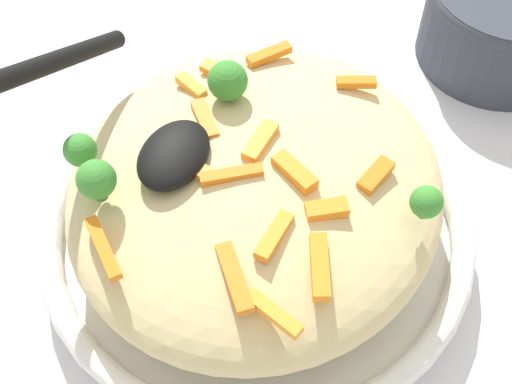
# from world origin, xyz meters

# --- Properties ---
(ground_plane) EXTENTS (2.40, 2.40, 0.00)m
(ground_plane) POSITION_xyz_m (0.00, 0.00, 0.00)
(ground_plane) COLOR silver
(serving_bowl) EXTENTS (0.30, 0.30, 0.04)m
(serving_bowl) POSITION_xyz_m (0.00, 0.00, 0.02)
(serving_bowl) COLOR white
(serving_bowl) RESTS_ON ground_plane
(pasta_mound) EXTENTS (0.26, 0.24, 0.07)m
(pasta_mound) POSITION_xyz_m (0.00, 0.00, 0.07)
(pasta_mound) COLOR #DBC689
(pasta_mound) RESTS_ON serving_bowl
(carrot_piece_0) EXTENTS (0.03, 0.03, 0.01)m
(carrot_piece_0) POSITION_xyz_m (0.09, 0.03, 0.10)
(carrot_piece_0) COLOR orange
(carrot_piece_0) RESTS_ON pasta_mound
(carrot_piece_1) EXTENTS (0.03, 0.01, 0.01)m
(carrot_piece_1) POSITION_xyz_m (0.01, 0.00, 0.10)
(carrot_piece_1) COLOR orange
(carrot_piece_1) RESTS_ON pasta_mound
(carrot_piece_2) EXTENTS (0.03, 0.04, 0.01)m
(carrot_piece_2) POSITION_xyz_m (-0.02, 0.01, 0.10)
(carrot_piece_2) COLOR orange
(carrot_piece_2) RESTS_ON pasta_mound
(carrot_piece_3) EXTENTS (0.02, 0.03, 0.01)m
(carrot_piece_3) POSITION_xyz_m (-0.01, -0.03, 0.10)
(carrot_piece_3) COLOR orange
(carrot_piece_3) RESTS_ON pasta_mound
(carrot_piece_4) EXTENTS (0.04, 0.02, 0.01)m
(carrot_piece_4) POSITION_xyz_m (-0.06, -0.06, 0.10)
(carrot_piece_4) COLOR orange
(carrot_piece_4) RESTS_ON pasta_mound
(carrot_piece_5) EXTENTS (0.03, 0.01, 0.01)m
(carrot_piece_5) POSITION_xyz_m (-0.05, -0.03, 0.10)
(carrot_piece_5) COLOR orange
(carrot_piece_5) RESTS_ON pasta_mound
(carrot_piece_6) EXTENTS (0.03, 0.02, 0.01)m
(carrot_piece_6) POSITION_xyz_m (0.01, -0.07, 0.10)
(carrot_piece_6) COLOR orange
(carrot_piece_6) RESTS_ON pasta_mound
(carrot_piece_7) EXTENTS (0.04, 0.04, 0.01)m
(carrot_piece_7) POSITION_xyz_m (-0.08, -0.02, 0.10)
(carrot_piece_7) COLOR orange
(carrot_piece_7) RESTS_ON pasta_mound
(carrot_piece_8) EXTENTS (0.02, 0.03, 0.01)m
(carrot_piece_8) POSITION_xyz_m (0.04, 0.06, 0.10)
(carrot_piece_8) COLOR orange
(carrot_piece_8) RESTS_ON pasta_mound
(carrot_piece_9) EXTENTS (0.01, 0.03, 0.01)m
(carrot_piece_9) POSITION_xyz_m (0.06, 0.05, 0.10)
(carrot_piece_9) COLOR orange
(carrot_piece_9) RESTS_ON pasta_mound
(carrot_piece_10) EXTENTS (0.02, 0.04, 0.01)m
(carrot_piece_10) POSITION_xyz_m (-0.09, -0.05, 0.10)
(carrot_piece_10) COLOR orange
(carrot_piece_10) RESTS_ON pasta_mound
(carrot_piece_11) EXTENTS (0.03, 0.04, 0.01)m
(carrot_piece_11) POSITION_xyz_m (-0.09, 0.05, 0.10)
(carrot_piece_11) COLOR orange
(carrot_piece_11) RESTS_ON pasta_mound
(carrot_piece_12) EXTENTS (0.02, 0.03, 0.01)m
(carrot_piece_12) POSITION_xyz_m (-0.03, 0.03, 0.10)
(carrot_piece_12) COLOR orange
(carrot_piece_12) RESTS_ON pasta_mound
(carrot_piece_13) EXTENTS (0.02, 0.03, 0.01)m
(carrot_piece_13) POSITION_xyz_m (-0.02, -0.05, 0.10)
(carrot_piece_13) COLOR orange
(carrot_piece_13) RESTS_ON pasta_mound
(carrot_piece_14) EXTENTS (0.02, 0.03, 0.01)m
(carrot_piece_14) POSITION_xyz_m (0.08, -0.04, 0.10)
(carrot_piece_14) COLOR orange
(carrot_piece_14) RESTS_ON pasta_mound
(carrot_piece_15) EXTENTS (0.03, 0.03, 0.01)m
(carrot_piece_15) POSITION_xyz_m (0.01, 0.04, 0.10)
(carrot_piece_15) COLOR orange
(carrot_piece_15) RESTS_ON pasta_mound
(broccoli_floret_0) EXTENTS (0.02, 0.02, 0.03)m
(broccoli_floret_0) POSITION_xyz_m (-0.06, 0.07, 0.11)
(broccoli_floret_0) COLOR #377928
(broccoli_floret_0) RESTS_ON pasta_mound
(broccoli_floret_1) EXTENTS (0.02, 0.02, 0.02)m
(broccoli_floret_1) POSITION_xyz_m (-0.04, 0.10, 0.11)
(broccoli_floret_1) COLOR #377928
(broccoli_floret_1) RESTS_ON pasta_mound
(broccoli_floret_2) EXTENTS (0.02, 0.02, 0.02)m
(broccoli_floret_2) POSITION_xyz_m (-0.00, -0.10, 0.11)
(broccoli_floret_2) COLOR #377928
(broccoli_floret_2) RESTS_ON pasta_mound
(broccoli_floret_3) EXTENTS (0.03, 0.03, 0.03)m
(broccoli_floret_3) POSITION_xyz_m (0.04, 0.04, 0.11)
(broccoli_floret_3) COLOR #377928
(broccoli_floret_3) RESTS_ON pasta_mound
(serving_spoon) EXTENTS (0.16, 0.11, 0.10)m
(serving_spoon) POSITION_xyz_m (-0.03, 0.07, 0.12)
(serving_spoon) COLOR black
(serving_spoon) RESTS_ON pasta_mound
(companion_bowl) EXTENTS (0.14, 0.14, 0.07)m
(companion_bowl) POSITION_xyz_m (0.26, -0.12, 0.04)
(companion_bowl) COLOR #333842
(companion_bowl) RESTS_ON ground_plane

